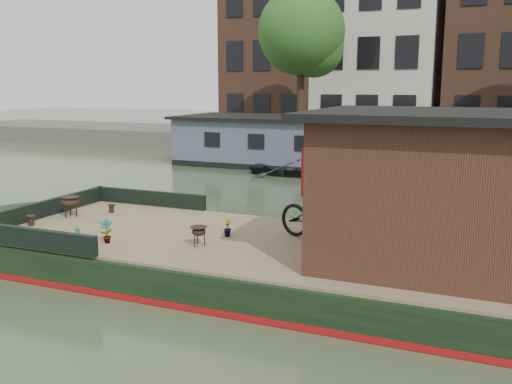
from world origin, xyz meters
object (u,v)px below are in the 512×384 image
at_px(bicycle, 322,216).
at_px(dinghy, 295,166).
at_px(brazier_front, 199,236).
at_px(cabin, 437,187).
at_px(brazier_rear, 71,207).
at_px(potted_plant_a, 106,231).

height_order(bicycle, dinghy, bicycle).
relative_size(brazier_front, dinghy, 0.10).
relative_size(bicycle, dinghy, 0.52).
relative_size(cabin, brazier_rear, 9.05).
distance_m(bicycle, brazier_rear, 5.58).
xyz_separation_m(bicycle, brazier_rear, (-5.57, -0.19, -0.26)).
height_order(bicycle, potted_plant_a, bicycle).
bearing_deg(cabin, dinghy, 118.84).
distance_m(potted_plant_a, brazier_rear, 2.48).
xyz_separation_m(bicycle, potted_plant_a, (-3.54, -1.61, -0.26)).
bearing_deg(brazier_rear, cabin, -1.88).
relative_size(cabin, bicycle, 2.18).
xyz_separation_m(cabin, brazier_rear, (-7.58, 0.25, -1.01)).
relative_size(cabin, dinghy, 1.14).
distance_m(cabin, brazier_rear, 7.65).
xyz_separation_m(potted_plant_a, brazier_rear, (-2.03, 1.42, -0.00)).
height_order(cabin, brazier_front, cabin).
xyz_separation_m(cabin, brazier_front, (-3.93, -0.67, -1.05)).
bearing_deg(cabin, bicycle, 167.67).
xyz_separation_m(cabin, bicycle, (-2.01, 0.44, -0.75)).
height_order(potted_plant_a, dinghy, potted_plant_a).
relative_size(potted_plant_a, brazier_rear, 1.01).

